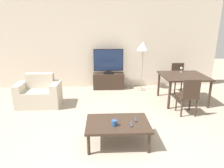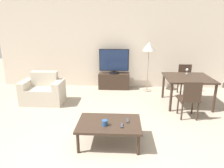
{
  "view_description": "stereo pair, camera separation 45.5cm",
  "coord_description": "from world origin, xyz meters",
  "px_view_note": "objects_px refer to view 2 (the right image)",
  "views": [
    {
      "loc": [
        -0.09,
        -2.5,
        1.98
      ],
      "look_at": [
        0.13,
        1.91,
        0.65
      ],
      "focal_mm": 32.0,
      "sensor_mm": 36.0,
      "label": 1
    },
    {
      "loc": [
        0.36,
        -2.5,
        1.98
      ],
      "look_at": [
        0.13,
        1.91,
        0.65
      ],
      "focal_mm": 32.0,
      "sensor_mm": 36.0,
      "label": 2
    }
  ],
  "objects_px": {
    "tv_stand": "(114,81)",
    "tv": "(114,61)",
    "cup_white_near": "(105,123)",
    "dining_chair_near": "(190,97)",
    "floor_lamp": "(149,49)",
    "remote_secondary": "(122,125)",
    "armchair": "(43,92)",
    "dining_table": "(188,80)",
    "coffee_table": "(109,125)",
    "wine_glass_left": "(187,70)",
    "dining_chair_far": "(185,78)",
    "remote_primary": "(128,121)"
  },
  "relations": [
    {
      "from": "floor_lamp",
      "to": "cup_white_near",
      "type": "bearing_deg",
      "value": -109.12
    },
    {
      "from": "dining_table",
      "to": "remote_primary",
      "type": "relative_size",
      "value": 7.4
    },
    {
      "from": "armchair",
      "to": "dining_chair_far",
      "type": "distance_m",
      "value": 3.98
    },
    {
      "from": "dining_chair_far",
      "to": "remote_primary",
      "type": "xyz_separation_m",
      "value": [
        -1.73,
        -2.61,
        -0.09
      ]
    },
    {
      "from": "floor_lamp",
      "to": "remote_secondary",
      "type": "distance_m",
      "value": 3.22
    },
    {
      "from": "tv_stand",
      "to": "coffee_table",
      "type": "distance_m",
      "value": 3.07
    },
    {
      "from": "dining_table",
      "to": "dining_chair_near",
      "type": "height_order",
      "value": "dining_chair_near"
    },
    {
      "from": "tv_stand",
      "to": "remote_primary",
      "type": "height_order",
      "value": "tv_stand"
    },
    {
      "from": "armchair",
      "to": "remote_secondary",
      "type": "bearing_deg",
      "value": -42.49
    },
    {
      "from": "coffee_table",
      "to": "remote_secondary",
      "type": "xyz_separation_m",
      "value": [
        0.21,
        -0.11,
        0.05
      ]
    },
    {
      "from": "coffee_table",
      "to": "dining_chair_near",
      "type": "distance_m",
      "value": 1.95
    },
    {
      "from": "remote_primary",
      "to": "dining_table",
      "type": "bearing_deg",
      "value": 49.38
    },
    {
      "from": "armchair",
      "to": "dining_table",
      "type": "height_order",
      "value": "armchair"
    },
    {
      "from": "remote_secondary",
      "to": "armchair",
      "type": "bearing_deg",
      "value": 137.51
    },
    {
      "from": "coffee_table",
      "to": "cup_white_near",
      "type": "distance_m",
      "value": 0.15
    },
    {
      "from": "armchair",
      "to": "dining_chair_far",
      "type": "bearing_deg",
      "value": 13.32
    },
    {
      "from": "dining_chair_near",
      "to": "wine_glass_left",
      "type": "height_order",
      "value": "wine_glass_left"
    },
    {
      "from": "dining_chair_far",
      "to": "cup_white_near",
      "type": "height_order",
      "value": "dining_chair_far"
    },
    {
      "from": "armchair",
      "to": "remote_secondary",
      "type": "xyz_separation_m",
      "value": [
        2.04,
        -1.87,
        0.1
      ]
    },
    {
      "from": "remote_primary",
      "to": "remote_secondary",
      "type": "height_order",
      "value": "same"
    },
    {
      "from": "dining_table",
      "to": "dining_chair_far",
      "type": "bearing_deg",
      "value": 76.77
    },
    {
      "from": "tv_stand",
      "to": "coffee_table",
      "type": "relative_size",
      "value": 0.9
    },
    {
      "from": "cup_white_near",
      "to": "armchair",
      "type": "bearing_deg",
      "value": 133.38
    },
    {
      "from": "dining_table",
      "to": "dining_chair_near",
      "type": "relative_size",
      "value": 1.3
    },
    {
      "from": "tv_stand",
      "to": "dining_chair_near",
      "type": "xyz_separation_m",
      "value": [
        1.7,
        -2.04,
        0.24
      ]
    },
    {
      "from": "dining_chair_far",
      "to": "wine_glass_left",
      "type": "distance_m",
      "value": 0.61
    },
    {
      "from": "tv",
      "to": "floor_lamp",
      "type": "distance_m",
      "value": 1.12
    },
    {
      "from": "tv",
      "to": "coffee_table",
      "type": "distance_m",
      "value": 3.11
    },
    {
      "from": "tv_stand",
      "to": "armchair",
      "type": "bearing_deg",
      "value": -143.73
    },
    {
      "from": "armchair",
      "to": "wine_glass_left",
      "type": "relative_size",
      "value": 7.14
    },
    {
      "from": "tv",
      "to": "dining_chair_near",
      "type": "distance_m",
      "value": 2.68
    },
    {
      "from": "dining_table",
      "to": "remote_primary",
      "type": "bearing_deg",
      "value": -130.62
    },
    {
      "from": "dining_chair_near",
      "to": "floor_lamp",
      "type": "bearing_deg",
      "value": 109.95
    },
    {
      "from": "dining_chair_near",
      "to": "floor_lamp",
      "type": "relative_size",
      "value": 0.58
    },
    {
      "from": "dining_chair_far",
      "to": "cup_white_near",
      "type": "relative_size",
      "value": 8.94
    },
    {
      "from": "wine_glass_left",
      "to": "dining_chair_far",
      "type": "bearing_deg",
      "value": 74.9
    },
    {
      "from": "tv",
      "to": "remote_primary",
      "type": "bearing_deg",
      "value": -83.11
    },
    {
      "from": "remote_primary",
      "to": "remote_secondary",
      "type": "bearing_deg",
      "value": -119.28
    },
    {
      "from": "dining_chair_near",
      "to": "armchair",
      "type": "bearing_deg",
      "value": 168.04
    },
    {
      "from": "tv_stand",
      "to": "tv",
      "type": "xyz_separation_m",
      "value": [
        0.0,
        -0.0,
        0.63
      ]
    },
    {
      "from": "coffee_table",
      "to": "remote_secondary",
      "type": "bearing_deg",
      "value": -27.03
    },
    {
      "from": "remote_secondary",
      "to": "cup_white_near",
      "type": "relative_size",
      "value": 1.57
    },
    {
      "from": "tv",
      "to": "coffee_table",
      "type": "relative_size",
      "value": 0.86
    },
    {
      "from": "coffee_table",
      "to": "remote_secondary",
      "type": "relative_size",
      "value": 7.08
    },
    {
      "from": "tv",
      "to": "dining_chair_far",
      "type": "relative_size",
      "value": 1.07
    },
    {
      "from": "dining_chair_near",
      "to": "wine_glass_left",
      "type": "bearing_deg",
      "value": 77.59
    },
    {
      "from": "coffee_table",
      "to": "cup_white_near",
      "type": "relative_size",
      "value": 11.09
    },
    {
      "from": "tv",
      "to": "cup_white_near",
      "type": "bearing_deg",
      "value": -90.22
    },
    {
      "from": "floor_lamp",
      "to": "remote_secondary",
      "type": "height_order",
      "value": "floor_lamp"
    },
    {
      "from": "dining_chair_near",
      "to": "remote_primary",
      "type": "xyz_separation_m",
      "value": [
        -1.34,
        -0.96,
        -0.09
      ]
    }
  ]
}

